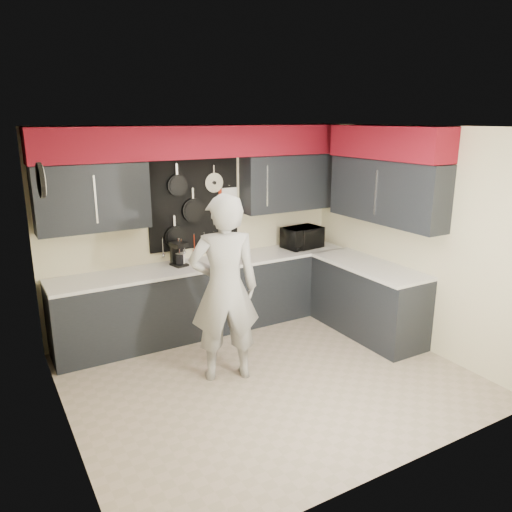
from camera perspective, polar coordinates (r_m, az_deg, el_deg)
ground at (r=5.51m, az=1.29°, el=-13.63°), size 4.00×4.00×0.00m
back_wall_assembly at (r=6.27m, az=-6.22°, el=9.29°), size 4.00×0.36×2.60m
right_wall_assembly at (r=6.21m, az=15.03°, el=8.17°), size 0.36×3.50×2.60m
left_wall_assembly at (r=4.36m, az=-21.76°, el=-3.63°), size 0.05×3.50×2.60m
base_cabinets at (r=6.43m, az=-0.17°, el=-4.71°), size 3.95×2.20×0.92m
microwave at (r=6.99m, az=5.30°, el=2.11°), size 0.56×0.42×0.29m
knife_block at (r=6.47m, az=-1.92°, el=0.64°), size 0.11×0.11×0.20m
utensil_crock at (r=6.22m, az=-8.63°, el=-0.37°), size 0.12×0.12×0.15m
coffee_maker at (r=6.20m, az=-8.89°, el=0.31°), size 0.20×0.23×0.30m
person at (r=5.13m, az=-3.63°, el=-3.78°), size 0.83×0.67×1.98m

